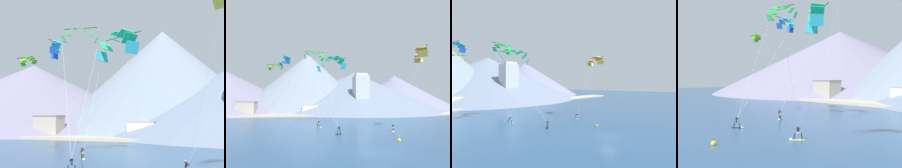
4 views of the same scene
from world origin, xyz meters
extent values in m
cylinder|color=#14232D|center=(-2.69, 12.79, 0.42)|extent=(0.26, 0.23, 0.70)
cube|color=#33B266|center=(-3.01, 12.55, 0.80)|extent=(0.35, 0.37, 0.12)
cylinder|color=#14232D|center=(-2.94, 12.46, 1.12)|extent=(0.42, 0.47, 0.60)
cylinder|color=#14232D|center=(-3.09, 12.48, 1.29)|extent=(0.36, 0.45, 0.39)
cylinder|color=#14232D|center=(-2.91, 12.61, 1.29)|extent=(0.36, 0.45, 0.39)
cylinder|color=black|center=(-3.11, 12.69, 1.26)|extent=(0.44, 0.33, 0.03)
sphere|color=brown|center=(-2.85, 12.33, 1.48)|extent=(0.21, 0.21, 0.21)
cylinder|color=#231E28|center=(8.44, 13.89, 1.14)|extent=(0.40, 0.36, 0.60)
cylinder|color=#231E28|center=(8.59, 13.94, 1.31)|extent=(0.48, 0.34, 0.39)
cylinder|color=#231E28|center=(8.46, 13.74, 1.31)|extent=(0.48, 0.34, 0.39)
cylinder|color=black|center=(8.68, 13.74, 1.28)|extent=(0.31, 0.46, 0.03)
sphere|color=tan|center=(8.36, 13.94, 1.53)|extent=(0.22, 0.22, 0.22)
cube|color=#33B266|center=(-6.20, 22.06, 0.04)|extent=(1.29, 1.37, 0.07)
cylinder|color=#231E28|center=(-6.47, 22.36, 0.45)|extent=(0.27, 0.28, 0.77)
cylinder|color=#231E28|center=(-5.94, 21.76, 0.45)|extent=(0.27, 0.28, 0.77)
cube|color=yellow|center=(-6.20, 22.06, 0.87)|extent=(0.41, 0.40, 0.12)
cylinder|color=#231E28|center=(-6.29, 21.98, 1.22)|extent=(0.50, 0.48, 0.66)
cylinder|color=#231E28|center=(-6.30, 22.14, 1.40)|extent=(0.47, 0.43, 0.42)
cylinder|color=#231E28|center=(-6.13, 21.96, 1.40)|extent=(0.47, 0.43, 0.42)
cylinder|color=black|center=(-6.08, 22.17, 1.37)|extent=(0.37, 0.41, 0.03)
sphere|color=#9E7051|center=(-6.43, 21.86, 1.61)|extent=(0.24, 0.24, 0.24)
cone|color=white|center=(-5.63, 21.41, 0.10)|extent=(0.47, 0.46, 0.36)
cube|color=#3FA470|center=(-9.66, 22.45, 17.05)|extent=(0.75, 1.52, 1.15)
cube|color=green|center=(-9.02, 22.49, 17.84)|extent=(1.09, 1.60, 1.05)
cube|color=green|center=(-8.17, 22.69, 18.36)|extent=(1.35, 1.65, 0.80)
cube|color=green|center=(-7.23, 23.02, 18.55)|extent=(1.49, 1.65, 0.45)
cube|color=green|center=(-6.31, 23.44, 18.36)|extent=(1.55, 1.59, 0.80)
cube|color=green|center=(-5.56, 23.88, 17.84)|extent=(1.49, 1.49, 1.05)
cube|color=#3FA470|center=(-5.07, 24.30, 17.05)|extent=(1.29, 1.35, 1.15)
cylinder|color=black|center=(-7.45, 23.57, 18.70)|extent=(5.01, 0.78, 0.10)
cylinder|color=silver|center=(-6.49, 17.59, 8.92)|extent=(6.80, 9.84, 15.33)
cylinder|color=silver|center=(-4.03, 18.58, 8.92)|extent=(1.88, 11.81, 15.33)
cube|color=gold|center=(12.32, 8.79, 15.02)|extent=(1.87, 1.41, 1.09)
cylinder|color=silver|center=(11.81, 13.85, 7.89)|extent=(6.29, 0.24, 13.23)
cylinder|color=silver|center=(10.44, 11.17, 7.89)|extent=(3.57, 5.19, 13.23)
cube|color=#2BADBE|center=(-6.06, 28.84, 15.38)|extent=(1.54, 2.16, 1.82)
cube|color=#1CD57E|center=(-5.25, 28.49, 16.84)|extent=(2.08, 2.49, 1.58)
cube|color=#1CD57E|center=(-4.05, 27.77, 17.83)|extent=(2.47, 2.67, 1.08)
cube|color=#1CD57E|center=(-2.68, 26.80, 18.18)|extent=(2.64, 2.69, 0.40)
cube|color=#1CD57E|center=(-1.36, 25.76, 17.83)|extent=(2.63, 2.56, 1.08)
cube|color=#1CD57E|center=(-0.33, 24.83, 16.84)|extent=(2.39, 2.27, 1.58)
cube|color=#2BADBE|center=(0.25, 24.15, 15.38)|extent=(1.95, 1.88, 1.82)
cylinder|color=black|center=(-2.13, 27.53, 18.06)|extent=(6.91, 3.86, 0.10)
cylinder|color=silver|center=(-6.19, 25.51, 7.96)|extent=(0.21, 6.72, 13.18)
cylinder|color=silver|center=(-2.88, 23.05, 7.96)|extent=(6.45, 1.81, 13.18)
cube|color=#4DA033|center=(-15.29, 23.62, 14.21)|extent=(0.63, 1.09, 0.77)
cube|color=#74DB10|center=(-15.75, 23.68, 14.71)|extent=(0.82, 1.13, 0.70)
cube|color=#74DB10|center=(-16.31, 23.84, 15.03)|extent=(0.95, 1.16, 0.55)
cube|color=#74DB10|center=(-16.93, 24.08, 15.14)|extent=(1.02, 1.16, 0.34)
cube|color=#74DB10|center=(-17.53, 24.36, 15.03)|extent=(1.07, 1.13, 0.55)
cube|color=#74DB10|center=(-18.04, 24.66, 14.71)|extent=(1.05, 1.07, 0.70)
cube|color=#4DA033|center=(-18.40, 24.94, 14.21)|extent=(0.95, 0.99, 0.77)
cylinder|color=black|center=(-17.10, 23.69, 15.04)|extent=(3.46, 0.70, 0.10)
cube|color=blue|center=(-14.48, 27.89, 16.87)|extent=(1.50, 0.74, 1.28)
cube|color=#1CB3CF|center=(-14.51, 28.56, 17.78)|extent=(1.63, 1.14, 1.20)
cube|color=#1CB3CF|center=(-14.77, 29.46, 18.38)|extent=(1.70, 1.46, 0.94)
cube|color=#1CB3CF|center=(-15.23, 30.47, 18.60)|extent=(1.69, 1.64, 0.52)
cube|color=#1CB3CF|center=(-15.82, 31.40, 18.38)|extent=(1.59, 1.70, 0.94)
cube|color=#1CB3CF|center=(-16.43, 32.12, 17.78)|extent=(1.42, 1.62, 1.20)
cube|color=blue|center=(-16.97, 32.51, 16.87)|extent=(1.20, 1.37, 1.28)
cylinder|color=black|center=(-15.73, 30.20, 18.78)|extent=(1.04, 5.21, 0.10)
cube|color=#BCAD8E|center=(0.00, 57.45, 0.35)|extent=(180.00, 10.00, 0.70)
cube|color=silver|center=(-7.93, 62.08, 2.22)|extent=(6.93, 5.07, 4.45)
cube|color=#9D9992|center=(-7.93, 62.08, 4.60)|extent=(7.21, 5.27, 0.30)
cube|color=silver|center=(10.39, 62.22, 2.29)|extent=(8.47, 5.38, 4.58)
cube|color=#9D9992|center=(10.39, 62.22, 4.73)|extent=(8.81, 5.60, 0.30)
cube|color=#A89E8E|center=(-34.86, 60.67, 2.99)|extent=(7.37, 5.06, 5.98)
cube|color=slate|center=(-34.86, 60.67, 6.13)|extent=(7.67, 5.27, 0.30)
cone|color=gray|center=(-68.63, 102.69, 14.59)|extent=(119.96, 119.96, 29.18)
cone|color=gray|center=(-9.64, 101.24, 19.55)|extent=(86.04, 86.04, 39.10)
camera|label=1|loc=(12.04, -16.93, 5.65)|focal=50.00mm
camera|label=2|loc=(-8.60, -20.07, 5.97)|focal=28.00mm
camera|label=3|loc=(-27.70, -15.09, 9.35)|focal=28.00mm
camera|label=4|loc=(34.58, -7.40, 6.63)|focal=50.00mm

